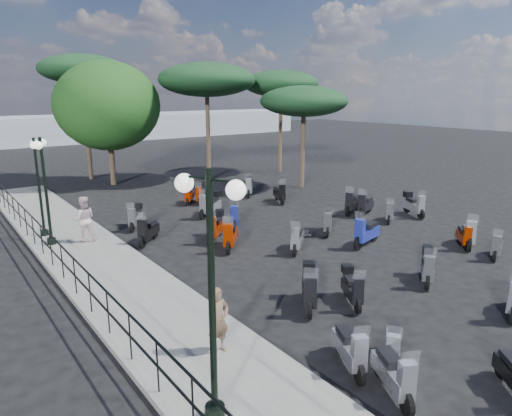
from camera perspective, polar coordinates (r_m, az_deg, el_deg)
ground at (r=17.13m, az=5.31°, el=-5.32°), size 120.00×120.00×0.00m
sidewalk at (r=16.58m, az=-19.24°, el=-6.51°), size 3.00×30.00×0.15m
railing at (r=15.83m, az=-23.75°, el=-4.77°), size 0.04×26.04×1.10m
lamp_post_0 at (r=7.56m, az=-5.56°, el=-9.56°), size 0.67×1.25×4.46m
lamp_post_1 at (r=18.42m, az=-24.86°, el=2.68°), size 0.59×1.13×4.03m
lamp_post_2 at (r=19.73m, az=-25.55°, el=3.08°), size 0.47×1.13×3.90m
woman at (r=10.27m, az=-4.75°, el=-13.81°), size 0.59×0.42×1.52m
pedestrian_far at (r=18.61m, az=-20.73°, el=-1.30°), size 1.01×0.88×1.76m
scooter_0 at (r=10.66m, az=16.71°, el=-16.36°), size 1.26×0.96×1.19m
scooter_1 at (r=10.29m, az=11.68°, el=-16.93°), size 0.91×1.52×1.32m
scooter_2 at (r=12.69m, az=6.66°, el=-10.02°), size 1.30×1.45×1.42m
scooter_3 at (r=18.17m, az=-5.08°, el=-2.39°), size 1.39×1.37×1.42m
scooter_4 at (r=18.21m, az=-13.35°, el=-2.86°), size 1.34×1.30×1.40m
scooter_5 at (r=20.31m, az=-14.85°, el=-1.17°), size 1.10×1.38×1.29m
scooter_7 at (r=15.14m, az=20.65°, el=-6.92°), size 1.43×1.10×1.32m
scooter_8 at (r=13.09m, az=11.93°, el=-9.79°), size 0.97×1.37×1.23m
scooter_9 at (r=17.11m, az=-3.22°, el=-3.55°), size 1.28×1.43×1.44m
scooter_10 at (r=19.93m, az=-2.78°, el=-0.91°), size 1.08×1.51×1.36m
scooter_11 at (r=24.26m, az=-8.37°, el=1.52°), size 1.05×1.26×1.23m
scooter_14 at (r=17.91m, az=13.60°, el=-3.06°), size 1.85×0.73×1.49m
scooter_15 at (r=16.91m, az=5.14°, el=-3.96°), size 1.31×1.15×1.31m
scooter_16 at (r=21.65m, az=-5.74°, el=0.38°), size 1.68×1.07×1.47m
scooter_17 at (r=24.27m, az=-7.12°, el=1.56°), size 0.92×1.36×1.23m
scooter_19 at (r=18.33m, az=27.88°, el=-4.32°), size 1.41×0.73×1.18m
scooter_20 at (r=19.03m, az=24.57°, el=-3.27°), size 1.17×1.10×1.20m
scooter_21 at (r=19.22m, az=8.96°, el=-1.75°), size 1.25×1.23×1.27m
scooter_22 at (r=22.35m, az=13.50°, el=0.33°), size 1.67×0.88×1.41m
scooter_23 at (r=25.87m, az=-0.88°, el=2.69°), size 1.22×1.48×1.40m
scooter_25 at (r=19.16m, az=25.15°, el=-2.95°), size 1.61×1.08×1.45m
scooter_26 at (r=22.91m, az=19.15°, el=0.34°), size 0.93×1.62×1.38m
scooter_27 at (r=21.56m, az=16.40°, el=-0.55°), size 1.33×0.96×1.23m
scooter_28 at (r=22.52m, az=12.09°, el=0.56°), size 1.77×0.85×1.46m
scooter_29 at (r=24.27m, az=2.97°, el=1.78°), size 0.93×1.61×1.38m
scooter_30 at (r=9.71m, az=16.86°, el=-19.35°), size 0.91×1.52×1.32m
broadleaf_tree at (r=30.01m, az=-18.05°, el=12.05°), size 6.40×6.40×7.63m
pine_0 at (r=30.28m, az=-6.18°, el=15.63°), size 6.21×6.21×7.58m
pine_1 at (r=33.32m, az=3.14°, el=15.21°), size 5.36×5.36×7.23m
pine_2 at (r=32.45m, az=-20.98°, el=15.86°), size 5.37×5.37×8.10m
pine_3 at (r=27.91m, az=6.01°, el=13.11°), size 5.24×5.24×6.12m
distant_hills at (r=58.14m, az=-26.06°, el=8.72°), size 70.00×8.00×3.00m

